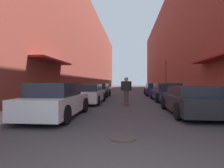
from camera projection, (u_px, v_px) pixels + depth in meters
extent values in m
plane|color=#38383A|center=(129.00, 93.00, 24.02)|extent=(121.62, 121.62, 0.00)
cube|color=gray|center=(102.00, 90.00, 30.00)|extent=(1.80, 55.28, 0.12)
cube|color=gray|center=(158.00, 91.00, 29.04)|extent=(1.80, 55.28, 0.12)
cube|color=brown|center=(85.00, 52.00, 30.24)|extent=(4.00, 55.28, 13.46)
cube|color=maroon|center=(53.00, 61.00, 12.15)|extent=(1.00, 4.80, 0.12)
cube|color=brown|center=(176.00, 46.00, 28.69)|extent=(4.00, 55.28, 14.80)
cube|color=maroon|center=(212.00, 59.00, 11.09)|extent=(1.00, 4.80, 0.12)
cube|color=silver|center=(57.00, 104.00, 7.12)|extent=(1.78, 4.05, 0.68)
cube|color=#232833|center=(55.00, 89.00, 6.92)|extent=(1.54, 2.12, 0.52)
cylinder|color=black|center=(51.00, 105.00, 8.45)|extent=(0.18, 0.66, 0.66)
cylinder|color=black|center=(85.00, 105.00, 8.28)|extent=(0.18, 0.66, 0.66)
cylinder|color=black|center=(19.00, 114.00, 5.97)|extent=(0.18, 0.66, 0.66)
cylinder|color=black|center=(66.00, 115.00, 5.80)|extent=(0.18, 0.66, 0.66)
cube|color=silver|center=(89.00, 96.00, 11.99)|extent=(1.80, 4.24, 0.65)
cube|color=#232833|center=(89.00, 88.00, 11.78)|extent=(1.55, 2.22, 0.45)
cylinder|color=black|center=(82.00, 97.00, 13.37)|extent=(0.18, 0.62, 0.62)
cylinder|color=black|center=(104.00, 97.00, 13.20)|extent=(0.18, 0.62, 0.62)
cylinder|color=black|center=(71.00, 100.00, 10.78)|extent=(0.18, 0.62, 0.62)
cylinder|color=black|center=(98.00, 100.00, 10.61)|extent=(0.18, 0.62, 0.62)
cube|color=black|center=(100.00, 92.00, 17.34)|extent=(1.74, 4.30, 0.60)
cube|color=#232833|center=(99.00, 86.00, 17.12)|extent=(1.53, 2.24, 0.52)
cylinder|color=black|center=(94.00, 93.00, 18.75)|extent=(0.18, 0.61, 0.61)
cylinder|color=black|center=(110.00, 93.00, 18.58)|extent=(0.18, 0.61, 0.61)
cylinder|color=black|center=(88.00, 94.00, 16.10)|extent=(0.18, 0.61, 0.61)
cylinder|color=black|center=(106.00, 94.00, 15.93)|extent=(0.18, 0.61, 0.61)
cube|color=#232326|center=(191.00, 103.00, 7.72)|extent=(1.93, 4.35, 0.64)
cube|color=#232833|center=(193.00, 91.00, 7.50)|extent=(1.70, 2.26, 0.42)
cylinder|color=black|center=(164.00, 103.00, 9.16)|extent=(0.18, 0.64, 0.64)
cylinder|color=black|center=(201.00, 103.00, 8.97)|extent=(0.18, 0.64, 0.64)
cylinder|color=black|center=(178.00, 111.00, 6.48)|extent=(0.18, 0.64, 0.64)
cube|color=navy|center=(166.00, 94.00, 13.38)|extent=(1.91, 4.67, 0.63)
cube|color=#232833|center=(167.00, 87.00, 13.14)|extent=(1.64, 2.44, 0.53)
cylinder|color=black|center=(152.00, 95.00, 14.90)|extent=(0.18, 0.68, 0.68)
cylinder|color=black|center=(173.00, 95.00, 14.72)|extent=(0.18, 0.68, 0.68)
cylinder|color=black|center=(157.00, 98.00, 12.04)|extent=(0.18, 0.68, 0.68)
cylinder|color=black|center=(184.00, 98.00, 11.86)|extent=(0.18, 0.68, 0.68)
cube|color=navy|center=(154.00, 91.00, 19.09)|extent=(1.90, 4.36, 0.65)
cube|color=#232833|center=(155.00, 85.00, 18.87)|extent=(1.67, 2.27, 0.47)
cylinder|color=black|center=(145.00, 91.00, 20.53)|extent=(0.18, 0.69, 0.69)
cylinder|color=black|center=(161.00, 92.00, 20.34)|extent=(0.18, 0.69, 0.69)
cylinder|color=black|center=(147.00, 93.00, 17.84)|extent=(0.18, 0.69, 0.69)
cylinder|color=black|center=(166.00, 93.00, 17.66)|extent=(0.18, 0.69, 0.69)
cube|color=#B2231E|center=(126.00, 104.00, 11.04)|extent=(0.20, 0.78, 0.02)
cylinder|color=beige|center=(125.00, 104.00, 11.30)|extent=(0.03, 0.06, 0.06)
cylinder|color=beige|center=(127.00, 104.00, 11.28)|extent=(0.03, 0.06, 0.06)
cylinder|color=beige|center=(125.00, 105.00, 10.80)|extent=(0.03, 0.06, 0.06)
cylinder|color=beige|center=(127.00, 105.00, 10.79)|extent=(0.03, 0.06, 0.06)
cylinder|color=#47423D|center=(125.00, 97.00, 11.05)|extent=(0.12, 0.12, 0.80)
cylinder|color=#47423D|center=(128.00, 97.00, 11.03)|extent=(0.12, 0.12, 0.80)
cube|color=#232328|center=(126.00, 86.00, 11.03)|extent=(0.48, 0.21, 0.61)
sphere|color=tan|center=(126.00, 79.00, 11.03)|extent=(0.26, 0.26, 0.26)
cylinder|color=#232328|center=(122.00, 86.00, 11.06)|extent=(0.10, 0.10, 0.58)
cylinder|color=#232328|center=(131.00, 86.00, 11.00)|extent=(0.10, 0.10, 0.58)
cylinder|color=#332D28|center=(123.00, 138.00, 4.39)|extent=(0.70, 0.70, 0.02)
cylinder|color=#2D2D2D|center=(166.00, 77.00, 21.39)|extent=(0.10, 0.10, 3.93)
cube|color=#332D0F|center=(166.00, 63.00, 21.37)|extent=(0.16, 0.16, 0.45)
sphere|color=red|center=(166.00, 62.00, 21.28)|extent=(0.11, 0.11, 0.11)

